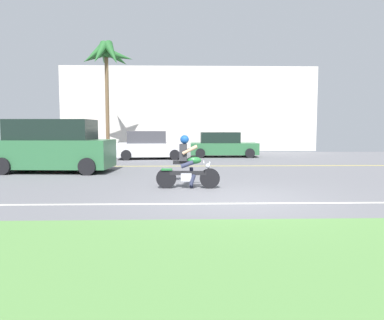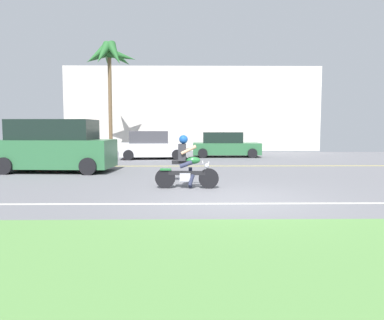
% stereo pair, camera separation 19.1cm
% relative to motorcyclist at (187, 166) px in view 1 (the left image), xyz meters
% --- Properties ---
extents(ground, '(56.00, 30.00, 0.04)m').
position_rel_motorcyclist_xyz_m(ground, '(1.10, 1.33, -0.66)').
color(ground, slate).
extents(grass_median, '(56.00, 3.80, 0.06)m').
position_rel_motorcyclist_xyz_m(grass_median, '(1.10, -5.77, -0.61)').
color(grass_median, '#548442').
rests_on(grass_median, ground).
extents(lane_line_near, '(50.40, 0.12, 0.01)m').
position_rel_motorcyclist_xyz_m(lane_line_near, '(1.10, -2.19, -0.64)').
color(lane_line_near, silver).
rests_on(lane_line_near, ground).
extents(lane_line_far, '(50.40, 0.12, 0.01)m').
position_rel_motorcyclist_xyz_m(lane_line_far, '(1.10, 6.27, -0.64)').
color(lane_line_far, yellow).
rests_on(lane_line_far, ground).
extents(motorcyclist, '(1.82, 0.59, 1.52)m').
position_rel_motorcyclist_xyz_m(motorcyclist, '(0.00, 0.00, 0.00)').
color(motorcyclist, black).
rests_on(motorcyclist, ground).
extents(suv_nearby, '(4.67, 2.38, 2.05)m').
position_rel_motorcyclist_xyz_m(suv_nearby, '(-5.17, 4.14, 0.35)').
color(suv_nearby, '#2D663D').
rests_on(suv_nearby, ground).
extents(parked_car_0, '(4.34, 2.08, 1.42)m').
position_rel_motorcyclist_xyz_m(parked_car_0, '(-7.35, 10.48, 0.03)').
color(parked_car_0, '#AD1E1E').
rests_on(parked_car_0, ground).
extents(parked_car_1, '(3.76, 2.23, 1.57)m').
position_rel_motorcyclist_xyz_m(parked_car_1, '(-1.97, 10.44, 0.09)').
color(parked_car_1, silver).
rests_on(parked_car_1, ground).
extents(parked_car_2, '(4.04, 2.05, 1.49)m').
position_rel_motorcyclist_xyz_m(parked_car_2, '(2.32, 11.76, 0.06)').
color(parked_car_2, '#2D663D').
rests_on(parked_car_2, ground).
extents(palm_tree_0, '(3.45, 3.37, 7.10)m').
position_rel_motorcyclist_xyz_m(palm_tree_0, '(-4.84, 13.12, 5.40)').
color(palm_tree_0, brown).
rests_on(palm_tree_0, ground).
extents(building_far, '(19.27, 4.00, 6.34)m').
position_rel_motorcyclist_xyz_m(building_far, '(0.47, 19.33, 2.53)').
color(building_far, beige).
rests_on(building_far, ground).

